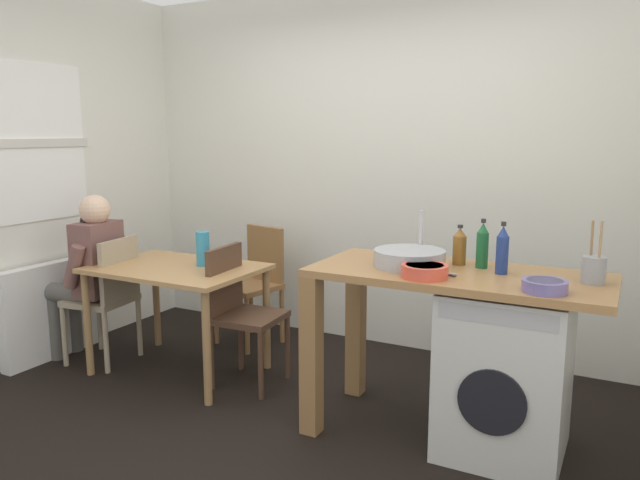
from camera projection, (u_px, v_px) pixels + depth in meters
The scene contains 20 objects.
ground_plane at pixel (265, 437), 3.29m from camera, with size 5.46×5.46×0.00m, color black.
wall_back at pixel (388, 169), 4.58m from camera, with size 4.60×0.10×2.70m, color silver.
radiator at pixel (52, 310), 4.41m from camera, with size 0.10×0.80×0.70m, color white.
dining_table at pixel (177, 280), 4.09m from camera, with size 1.10×0.76×0.74m.
chair_person_seat at pixel (109, 293), 4.28m from camera, with size 0.45×0.45×0.90m.
chair_opposite at pixel (239, 307), 3.93m from camera, with size 0.43×0.43×0.90m.
chair_spare_by_wall at pixel (256, 278), 4.73m from camera, with size 0.49×0.49×0.90m.
seated_person at pixel (89, 269), 4.31m from camera, with size 0.52×0.53×1.20m.
kitchen_counter at pixel (418, 296), 3.24m from camera, with size 1.50×0.68×0.92m.
washing_machine at pixel (505, 371), 3.08m from camera, with size 0.60×0.61×0.86m.
sink_basin at pixel (409, 258), 3.23m from camera, with size 0.38×0.38×0.09m, color #9EA0A5.
tap at pixel (421, 236), 3.37m from camera, with size 0.02×0.02×0.28m, color #B2B2B7.
bottle_tall_green at pixel (460, 247), 3.26m from camera, with size 0.07×0.07×0.22m.
bottle_squat_brown at pixel (482, 246), 3.18m from camera, with size 0.06×0.06×0.26m.
bottle_clear_small at pixel (502, 250), 3.05m from camera, with size 0.06×0.06×0.27m.
mixing_bowl at pixel (425, 270), 2.99m from camera, with size 0.23×0.23×0.06m.
utensil_crock at pixel (594, 269), 2.86m from camera, with size 0.11×0.11×0.30m.
colander at pixel (545, 285), 2.71m from camera, with size 0.20×0.20×0.06m.
vase at pixel (203, 249), 4.07m from camera, with size 0.09×0.09×0.23m, color teal.
scissors at pixel (443, 274), 3.05m from camera, with size 0.15×0.06×0.01m.
Camera 1 is at (1.68, -2.56, 1.62)m, focal length 34.15 mm.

